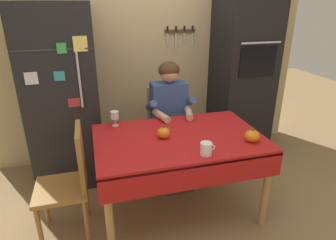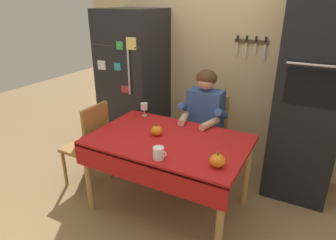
% 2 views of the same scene
% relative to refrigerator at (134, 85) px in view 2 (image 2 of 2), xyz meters
% --- Properties ---
extents(ground_plane, '(10.00, 10.00, 0.00)m').
position_rel_refrigerator_xyz_m(ground_plane, '(0.95, -0.96, -0.90)').
color(ground_plane, '#93754C').
rests_on(ground_plane, ground).
extents(back_wall_assembly, '(3.70, 0.13, 2.60)m').
position_rel_refrigerator_xyz_m(back_wall_assembly, '(1.00, 0.39, 0.40)').
color(back_wall_assembly, '#D1B784').
rests_on(back_wall_assembly, ground).
extents(refrigerator, '(0.68, 0.71, 1.80)m').
position_rel_refrigerator_xyz_m(refrigerator, '(0.00, 0.00, 0.00)').
color(refrigerator, black).
rests_on(refrigerator, ground).
extents(wall_oven, '(0.60, 0.64, 2.10)m').
position_rel_refrigerator_xyz_m(wall_oven, '(2.00, 0.04, 0.15)').
color(wall_oven, black).
rests_on(wall_oven, ground).
extents(dining_table, '(1.40, 0.90, 0.74)m').
position_rel_refrigerator_xyz_m(dining_table, '(0.95, -0.88, -0.24)').
color(dining_table, tan).
rests_on(dining_table, ground).
extents(chair_behind_person, '(0.40, 0.40, 0.93)m').
position_rel_refrigerator_xyz_m(chair_behind_person, '(1.04, -0.09, -0.39)').
color(chair_behind_person, tan).
rests_on(chair_behind_person, ground).
extents(seated_person, '(0.47, 0.55, 1.25)m').
position_rel_refrigerator_xyz_m(seated_person, '(1.04, -0.28, -0.16)').
color(seated_person, '#38384C').
rests_on(seated_person, ground).
extents(chair_left_side, '(0.40, 0.40, 0.93)m').
position_rel_refrigerator_xyz_m(chair_left_side, '(0.05, -0.91, -0.39)').
color(chair_left_side, '#9E6B33').
rests_on(chair_left_side, ground).
extents(coffee_mug, '(0.11, 0.09, 0.10)m').
position_rel_refrigerator_xyz_m(coffee_mug, '(1.05, -1.21, -0.11)').
color(coffee_mug, white).
rests_on(coffee_mug, dining_table).
extents(wine_glass, '(0.07, 0.07, 0.14)m').
position_rel_refrigerator_xyz_m(wine_glass, '(0.46, -0.49, -0.06)').
color(wine_glass, white).
rests_on(wine_glass, dining_table).
extents(pumpkin_large, '(0.12, 0.12, 0.12)m').
position_rel_refrigerator_xyz_m(pumpkin_large, '(1.49, -1.11, -0.11)').
color(pumpkin_large, orange).
rests_on(pumpkin_large, dining_table).
extents(pumpkin_medium, '(0.11, 0.11, 0.11)m').
position_rel_refrigerator_xyz_m(pumpkin_medium, '(0.82, -0.85, -0.11)').
color(pumpkin_medium, orange).
rests_on(pumpkin_medium, dining_table).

